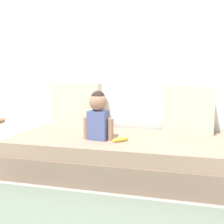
# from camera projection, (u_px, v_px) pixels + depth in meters

# --- Properties ---
(ground_plane) EXTENTS (12.00, 12.00, 0.00)m
(ground_plane) POSITION_uv_depth(u_px,v_px,m) (122.00, 173.00, 2.60)
(ground_plane) COLOR #B2ADA3
(back_wall) EXTENTS (5.43, 0.10, 2.44)m
(back_wall) POSITION_uv_depth(u_px,v_px,m) (133.00, 51.00, 2.98)
(back_wall) COLOR white
(back_wall) RESTS_ON ground
(couch) EXTENTS (2.23, 0.91, 0.36)m
(couch) POSITION_uv_depth(u_px,v_px,m) (122.00, 156.00, 2.57)
(couch) COLOR #826C5B
(couch) RESTS_ON ground
(throw_pillow_left) EXTENTS (0.57, 0.16, 0.51)m
(throw_pillow_left) POSITION_uv_depth(u_px,v_px,m) (76.00, 106.00, 3.00)
(throw_pillow_left) COLOR beige
(throw_pillow_left) RESTS_ON couch
(throw_pillow_right) EXTENTS (0.50, 0.16, 0.50)m
(throw_pillow_right) POSITION_uv_depth(u_px,v_px,m) (188.00, 110.00, 2.71)
(throw_pillow_right) COLOR beige
(throw_pillow_right) RESTS_ON couch
(toddler) EXTENTS (0.29, 0.17, 0.46)m
(toddler) POSITION_uv_depth(u_px,v_px,m) (98.00, 114.00, 2.45)
(toddler) COLOR #4C5B93
(toddler) RESTS_ON couch
(banana) EXTENTS (0.16, 0.15, 0.04)m
(banana) POSITION_uv_depth(u_px,v_px,m) (120.00, 140.00, 2.40)
(banana) COLOR yellow
(banana) RESTS_ON couch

